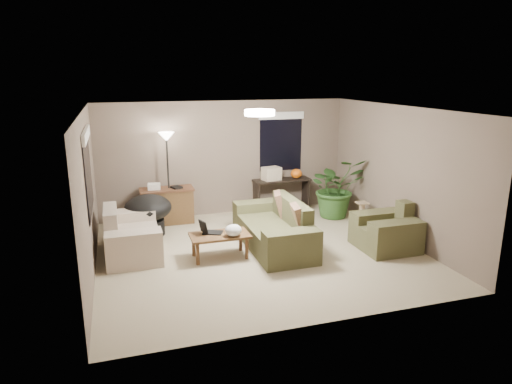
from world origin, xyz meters
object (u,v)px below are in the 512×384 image
object	(u,v)px
desk	(167,206)
console_table	(282,193)
main_sofa	(275,230)
floor_lamp	(167,148)
armchair	(386,232)
papasan_chair	(148,212)
loveseat	(131,237)
houseplant	(336,194)
cat_scratching_post	(362,216)
coffee_table	(220,238)

from	to	relation	value
desk	console_table	world-z (taller)	same
main_sofa	floor_lamp	xyz separation A→B (m)	(-1.67, 1.94, 1.30)
armchair	papasan_chair	size ratio (longest dim) A/B	0.86
main_sofa	loveseat	bearing A→B (deg)	170.82
armchair	papasan_chair	world-z (taller)	armchair
console_table	houseplant	xyz separation A→B (m)	(0.99, -0.73, 0.08)
main_sofa	cat_scratching_post	size ratio (longest dim) A/B	4.40
console_table	floor_lamp	size ratio (longest dim) A/B	0.68
armchair	main_sofa	bearing A→B (deg)	159.29
papasan_chair	armchair	bearing A→B (deg)	-26.41
main_sofa	papasan_chair	size ratio (longest dim) A/B	1.88
console_table	floor_lamp	bearing A→B (deg)	-178.57
armchair	console_table	xyz separation A→B (m)	(-1.00, 2.71, 0.14)
papasan_chair	houseplant	bearing A→B (deg)	-0.12
main_sofa	loveseat	distance (m)	2.57
console_table	houseplant	distance (m)	1.23
floor_lamp	papasan_chair	bearing A→B (deg)	-126.66
papasan_chair	main_sofa	bearing A→B (deg)	-30.92
houseplant	papasan_chair	bearing A→B (deg)	179.88
coffee_table	houseplant	bearing A→B (deg)	27.36
main_sofa	loveseat	xyz separation A→B (m)	(-2.53, 0.41, 0.00)
console_table	cat_scratching_post	distance (m)	1.92
coffee_table	console_table	world-z (taller)	console_table
houseplant	cat_scratching_post	world-z (taller)	houseplant
armchair	houseplant	world-z (taller)	houseplant
loveseat	desk	bearing A→B (deg)	61.66
main_sofa	floor_lamp	world-z (taller)	floor_lamp
coffee_table	desk	bearing A→B (deg)	106.29
papasan_chair	cat_scratching_post	bearing A→B (deg)	-9.89
loveseat	floor_lamp	world-z (taller)	floor_lamp
papasan_chair	houseplant	world-z (taller)	houseplant
desk	houseplant	bearing A→B (deg)	-10.12
cat_scratching_post	console_table	bearing A→B (deg)	130.01
armchair	console_table	bearing A→B (deg)	110.18
main_sofa	coffee_table	bearing A→B (deg)	-167.55
console_table	coffee_table	bearing A→B (deg)	-131.00
main_sofa	houseplant	size ratio (longest dim) A/B	1.67
main_sofa	coffee_table	world-z (taller)	main_sofa
coffee_table	floor_lamp	distance (m)	2.58
armchair	coffee_table	xyz separation A→B (m)	(-2.95, 0.46, 0.06)
desk	main_sofa	bearing A→B (deg)	-48.16
armchair	cat_scratching_post	bearing A→B (deg)	79.74
papasan_chair	floor_lamp	bearing A→B (deg)	53.34
main_sofa	houseplant	distance (m)	2.26
coffee_table	console_table	distance (m)	2.98
desk	houseplant	xyz separation A→B (m)	(3.57, -0.64, 0.14)
floor_lamp	houseplant	xyz separation A→B (m)	(3.52, -0.66, -1.08)
main_sofa	cat_scratching_post	xyz separation A→B (m)	(2.09, 0.55, -0.08)
main_sofa	armchair	xyz separation A→B (m)	(1.86, -0.70, 0.00)
console_table	cat_scratching_post	size ratio (longest dim) A/B	2.60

